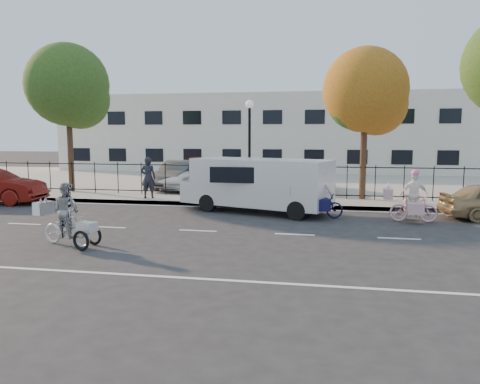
% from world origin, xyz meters
% --- Properties ---
extents(ground, '(120.00, 120.00, 0.00)m').
position_xyz_m(ground, '(0.00, 0.00, 0.00)').
color(ground, '#333334').
extents(road_markings, '(60.00, 9.52, 0.01)m').
position_xyz_m(road_markings, '(0.00, 0.00, 0.01)').
color(road_markings, silver).
rests_on(road_markings, ground).
extents(curb, '(60.00, 0.10, 0.15)m').
position_xyz_m(curb, '(0.00, 5.05, 0.07)').
color(curb, '#A8A399').
rests_on(curb, ground).
extents(sidewalk, '(60.00, 2.20, 0.15)m').
position_xyz_m(sidewalk, '(0.00, 6.10, 0.07)').
color(sidewalk, '#A8A399').
rests_on(sidewalk, ground).
extents(parking_lot, '(60.00, 15.60, 0.15)m').
position_xyz_m(parking_lot, '(0.00, 15.00, 0.07)').
color(parking_lot, '#A8A399').
rests_on(parking_lot, ground).
extents(iron_fence, '(58.00, 0.06, 1.50)m').
position_xyz_m(iron_fence, '(0.00, 7.20, 0.90)').
color(iron_fence, black).
rests_on(iron_fence, sidewalk).
extents(building, '(34.00, 10.00, 6.00)m').
position_xyz_m(building, '(0.00, 25.00, 3.00)').
color(building, silver).
rests_on(building, ground).
extents(lamppost, '(0.36, 0.36, 4.33)m').
position_xyz_m(lamppost, '(0.50, 6.80, 3.11)').
color(lamppost, black).
rests_on(lamppost, sidewalk).
extents(street_sign, '(0.85, 0.06, 1.80)m').
position_xyz_m(street_sign, '(-1.85, 6.80, 1.42)').
color(street_sign, black).
rests_on(street_sign, sidewalk).
extents(zebra_trike, '(2.00, 1.16, 1.72)m').
position_xyz_m(zebra_trike, '(-2.96, -2.46, 0.66)').
color(zebra_trike, silver).
rests_on(zebra_trike, ground).
extents(unicorn_bike, '(1.80, 1.25, 1.82)m').
position_xyz_m(unicorn_bike, '(6.83, 2.80, 0.67)').
color(unicorn_bike, beige).
rests_on(unicorn_bike, ground).
extents(bull_bike, '(2.03, 1.42, 1.83)m').
position_xyz_m(bull_bike, '(3.62, 2.86, 0.73)').
color(bull_bike, black).
rests_on(bull_bike, ground).
extents(white_van, '(6.22, 3.54, 2.05)m').
position_xyz_m(white_van, '(1.33, 3.80, 1.13)').
color(white_van, silver).
rests_on(white_van, ground).
extents(pedestrian, '(0.72, 0.52, 1.83)m').
position_xyz_m(pedestrian, '(-3.90, 5.82, 1.07)').
color(pedestrian, black).
rests_on(pedestrian, sidewalk).
extents(lot_car_b, '(3.88, 5.54, 1.40)m').
position_xyz_m(lot_car_b, '(-2.70, 9.60, 0.85)').
color(lot_car_b, white).
rests_on(lot_car_b, parking_lot).
extents(lot_car_c, '(1.91, 4.55, 1.46)m').
position_xyz_m(lot_car_c, '(-3.74, 9.74, 0.88)').
color(lot_car_c, '#44474A').
rests_on(lot_car_c, parking_lot).
extents(lot_car_d, '(2.00, 4.26, 1.41)m').
position_xyz_m(lot_car_d, '(3.40, 9.92, 0.85)').
color(lot_car_d, '#9C9EA4').
rests_on(lot_car_d, parking_lot).
extents(tree_west, '(4.05, 4.05, 7.42)m').
position_xyz_m(tree_west, '(-8.57, 7.72, 5.20)').
color(tree_west, '#442D1D').
rests_on(tree_west, ground).
extents(tree_mid, '(3.67, 3.66, 6.71)m').
position_xyz_m(tree_mid, '(5.61, 7.36, 4.70)').
color(tree_mid, '#442D1D').
rests_on(tree_mid, ground).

